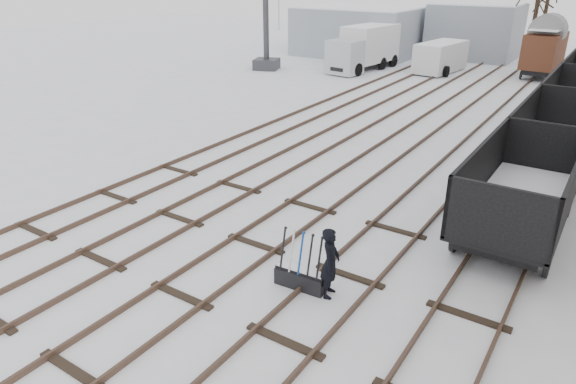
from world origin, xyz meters
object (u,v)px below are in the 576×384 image
object	(u,v)px
worker	(330,263)
lorry	(364,48)
freight_wagon_a	(519,202)
box_van_wagon	(544,49)
ground_frame	(301,277)
panel_van	(441,57)
crane	(268,38)

from	to	relation	value
worker	lorry	world-z (taller)	lorry
freight_wagon_a	box_van_wagon	world-z (taller)	box_van_wagon
ground_frame	worker	bearing A→B (deg)	4.12
worker	freight_wagon_a	size ratio (longest dim) A/B	0.28
worker	panel_van	distance (m)	30.46
ground_frame	box_van_wagon	world-z (taller)	box_van_wagon
box_van_wagon	panel_van	world-z (taller)	box_van_wagon
lorry	panel_van	bearing A→B (deg)	31.29
ground_frame	crane	xyz separation A→B (m)	(-17.88, 23.77, 2.05)
ground_frame	panel_van	distance (m)	30.40
worker	panel_van	xyz separation A→B (m)	(-7.07, 29.63, 0.25)
worker	crane	size ratio (longest dim) A/B	0.20
box_van_wagon	panel_van	bearing A→B (deg)	-160.65
worker	crane	xyz separation A→B (m)	(-18.63, 23.67, 1.44)
crane	freight_wagon_a	bearing A→B (deg)	-59.05
box_van_wagon	lorry	bearing A→B (deg)	-157.17
lorry	panel_van	distance (m)	5.70
ground_frame	box_van_wagon	xyz separation A→B (m)	(0.32, 31.70, 1.69)
worker	panel_van	size ratio (longest dim) A/B	0.34
panel_van	box_van_wagon	bearing A→B (deg)	23.39
box_van_wagon	panel_van	xyz separation A→B (m)	(-6.64, -1.97, -0.83)
lorry	panel_van	xyz separation A→B (m)	(5.18, 2.33, -0.53)
worker	box_van_wagon	xyz separation A→B (m)	(-0.43, 31.60, 1.08)
lorry	freight_wagon_a	bearing A→B (deg)	-47.48
freight_wagon_a	box_van_wagon	distance (m)	26.04
ground_frame	box_van_wagon	size ratio (longest dim) A/B	0.33
ground_frame	crane	world-z (taller)	crane
panel_van	crane	bearing A→B (deg)	-145.86
ground_frame	crane	bearing A→B (deg)	123.47
freight_wagon_a	panel_van	bearing A→B (deg)	113.05
worker	panel_van	bearing A→B (deg)	-2.14
freight_wagon_a	panel_van	distance (m)	25.89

